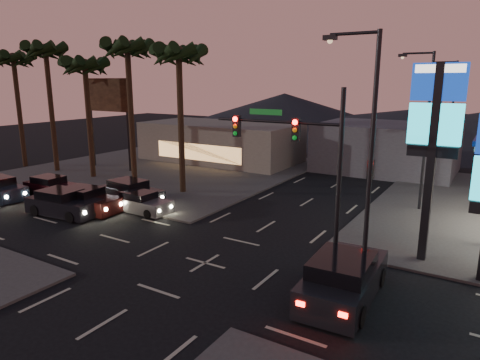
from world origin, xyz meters
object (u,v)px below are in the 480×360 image
Objects in this scene: car_lane_a_mid at (85,201)px; car_lane_b_mid at (131,193)px; car_lane_b_rear at (51,186)px; traffic_signal_mast at (301,153)px; car_lane_b_front at (141,203)px; suv_station at (343,279)px; car_lane_a_front at (63,203)px; pylon_sign_tall at (435,124)px.

car_lane_b_mid is at bearing 71.00° from car_lane_a_mid.
car_lane_b_rear is (-6.57, -1.56, -0.08)m from car_lane_b_mid.
car_lane_b_front is (-11.94, 2.31, -4.61)m from traffic_signal_mast.
suv_station is at bearing -17.81° from car_lane_b_mid.
suv_station reaches higher than car_lane_b_rear.
car_lane_b_mid is at bearing 13.39° from car_lane_b_rear.
car_lane_a_front reaches higher than car_lane_b_rear.
car_lane_b_rear is (-4.98, 2.63, -0.10)m from car_lane_a_front.
suv_station reaches higher than car_lane_a_mid.
traffic_signal_mast is 1.45× the size of suv_station.
car_lane_b_mid is (1.03, 2.99, 0.00)m from car_lane_a_mid.
car_lane_b_front is 8.72m from car_lane_b_rear.
suv_station reaches higher than car_lane_b_mid.
traffic_signal_mast is at bearing -10.96° from car_lane_b_front.
car_lane_b_mid is (1.59, 4.20, -0.01)m from car_lane_a_front.
suv_station is at bearing -16.03° from car_lane_b_front.
car_lane_a_front is 1.23× the size of car_lane_b_front.
traffic_signal_mast is 21.24m from car_lane_b_rear.
car_lane_a_mid is (0.56, 1.21, -0.02)m from car_lane_a_front.
car_lane_a_mid is 1.13× the size of car_lane_b_rear.
car_lane_a_mid is at bearing 172.29° from suv_station.
car_lane_a_mid is 0.99× the size of car_lane_b_mid.
car_lane_b_mid is (-18.82, -0.01, -5.66)m from pylon_sign_tall.
car_lane_b_rear is (-8.72, -0.38, 0.03)m from car_lane_b_front.
car_lane_a_mid is 0.90× the size of suv_station.
traffic_signal_mast is 1.58× the size of car_lane_a_front.
car_lane_a_mid is at bearing 178.06° from traffic_signal_mast.
car_lane_a_mid is at bearing -14.42° from car_lane_b_rear.
pylon_sign_tall is 1.82× the size of car_lane_a_mid.
pylon_sign_tall is at bearing 11.65° from car_lane_a_front.
suv_station is (17.86, -2.42, 0.10)m from car_lane_a_mid.
car_lane_a_front is at bearing -168.35° from pylon_sign_tall.
pylon_sign_tall is 19.66m from car_lane_b_mid.
car_lane_b_mid reaches higher than car_lane_b_front.
car_lane_a_front is 4.49m from car_lane_b_mid.
car_lane_a_front is 1.16× the size of car_lane_b_rear.
traffic_signal_mast is 5.52m from suv_station.
traffic_signal_mast is 15.77m from car_lane_a_mid.
car_lane_a_front is at bearing -177.46° from traffic_signal_mast.
car_lane_a_mid is 3.65m from car_lane_b_front.
car_lane_b_front is at bearing 169.04° from traffic_signal_mast.
car_lane_a_front is 1.02× the size of car_lane_b_mid.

